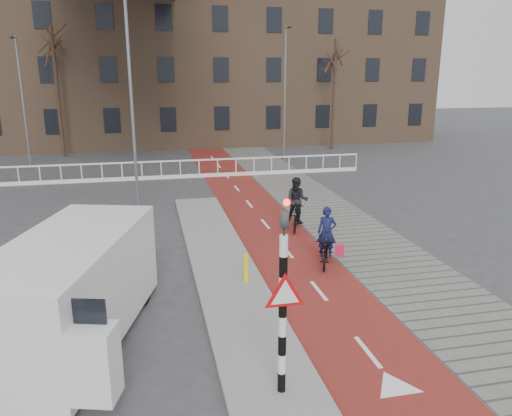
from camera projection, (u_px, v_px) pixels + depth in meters
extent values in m
plane|color=#38383A|center=(284.00, 336.00, 10.80)|extent=(120.00, 120.00, 0.00)
cube|color=maroon|center=(254.00, 210.00, 20.53)|extent=(2.50, 60.00, 0.01)
cube|color=slate|center=(319.00, 206.00, 21.11)|extent=(3.00, 60.00, 0.01)
cube|color=gray|center=(224.00, 267.00, 14.41)|extent=(1.80, 16.00, 0.12)
cylinder|color=black|center=(283.00, 316.00, 8.38)|extent=(0.14, 0.14, 2.88)
imported|color=black|center=(284.00, 211.00, 7.89)|extent=(0.13, 0.16, 0.80)
cylinder|color=#FF0C05|center=(287.00, 202.00, 7.71)|extent=(0.11, 0.02, 0.11)
cylinder|color=yellow|center=(246.00, 268.00, 13.16)|extent=(0.12, 0.12, 0.78)
imported|color=black|center=(326.00, 250.00, 14.66)|extent=(1.17, 1.74, 0.87)
imported|color=#131740|center=(327.00, 232.00, 14.51)|extent=(0.65, 0.55, 1.51)
cube|color=#BD1A3D|center=(340.00, 250.00, 14.18)|extent=(0.30, 0.25, 0.31)
imported|color=black|center=(297.00, 215.00, 17.89)|extent=(1.13, 1.82, 1.06)
imported|color=black|center=(297.00, 201.00, 17.75)|extent=(0.99, 0.89, 1.66)
cube|color=silver|center=(71.00, 288.00, 10.29)|extent=(3.52, 5.68, 2.12)
cube|color=#1F913D|center=(16.00, 297.00, 10.10)|extent=(0.97, 3.26, 0.55)
cube|color=#1F913D|center=(125.00, 288.00, 10.54)|extent=(0.97, 3.26, 0.55)
cube|color=black|center=(49.00, 323.00, 8.03)|extent=(1.84, 0.58, 0.90)
cylinder|color=black|center=(82.00, 377.00, 8.73)|extent=(0.46, 0.79, 0.74)
cylinder|color=black|center=(70.00, 288.00, 12.31)|extent=(0.46, 0.79, 0.74)
cylinder|color=black|center=(142.00, 290.00, 12.19)|extent=(0.46, 0.79, 0.74)
cube|color=silver|center=(101.00, 164.00, 25.52)|extent=(28.00, 0.08, 0.08)
cube|color=silver|center=(103.00, 180.00, 25.75)|extent=(28.00, 0.10, 0.20)
cube|color=#7F6047|center=(138.00, 65.00, 38.71)|extent=(46.00, 10.00, 12.00)
cylinder|color=black|center=(58.00, 94.00, 32.18)|extent=(0.24, 0.24, 8.20)
cylinder|color=black|center=(334.00, 95.00, 35.54)|extent=(0.21, 0.21, 7.71)
cylinder|color=slate|center=(132.00, 105.00, 19.56)|extent=(0.12, 0.12, 8.46)
cylinder|color=slate|center=(23.00, 103.00, 28.95)|extent=(0.12, 0.12, 7.43)
cylinder|color=slate|center=(285.00, 95.00, 31.17)|extent=(0.12, 0.12, 8.15)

